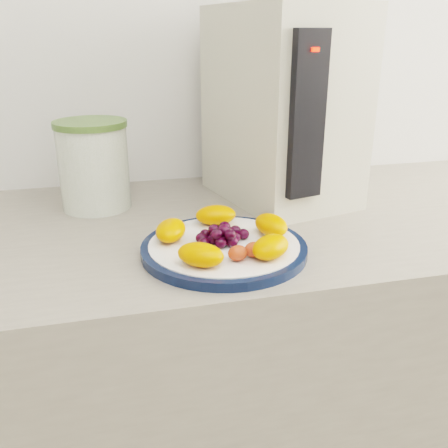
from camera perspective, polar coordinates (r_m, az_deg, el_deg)
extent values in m
cube|color=gray|center=(1.18, 0.45, -20.36)|extent=(3.50, 0.60, 0.90)
cube|color=#7D5E4C|center=(1.20, 0.44, -21.44)|extent=(3.48, 0.58, 0.84)
cylinder|color=#0C1835|center=(0.80, 0.00, -2.85)|extent=(0.26, 0.26, 0.01)
cylinder|color=white|center=(0.80, 0.00, -2.78)|extent=(0.24, 0.24, 0.02)
cylinder|color=#42611A|center=(1.02, -14.63, 6.20)|extent=(0.16, 0.16, 0.16)
cylinder|color=#4D6D30|center=(1.00, -15.09, 11.00)|extent=(0.17, 0.17, 0.01)
cube|color=beige|center=(1.04, 6.62, 13.20)|extent=(0.28, 0.35, 0.38)
cube|color=black|center=(0.88, 9.42, 11.99)|extent=(0.07, 0.04, 0.28)
cube|color=#FF0C05|center=(0.86, 10.36, 19.03)|extent=(0.01, 0.01, 0.01)
ellipsoid|color=#FB6C00|center=(0.83, 5.41, -0.10)|extent=(0.06, 0.08, 0.03)
ellipsoid|color=#FB6C00|center=(0.87, -0.95, 1.04)|extent=(0.07, 0.05, 0.03)
ellipsoid|color=#FB6C00|center=(0.80, -6.10, -0.72)|extent=(0.07, 0.08, 0.03)
ellipsoid|color=#FB6C00|center=(0.72, -2.69, -3.52)|extent=(0.08, 0.08, 0.03)
ellipsoid|color=#FB6C00|center=(0.74, 5.35, -2.62)|extent=(0.08, 0.08, 0.03)
ellipsoid|color=black|center=(0.79, 0.00, -1.68)|extent=(0.02, 0.02, 0.02)
ellipsoid|color=black|center=(0.80, 1.29, -1.56)|extent=(0.02, 0.02, 0.02)
ellipsoid|color=black|center=(0.81, 0.36, -1.18)|extent=(0.02, 0.02, 0.02)
ellipsoid|color=black|center=(0.80, -0.91, -1.23)|extent=(0.02, 0.02, 0.02)
ellipsoid|color=black|center=(0.79, -1.30, -1.81)|extent=(0.02, 0.02, 0.02)
ellipsoid|color=black|center=(0.77, -0.37, -2.14)|extent=(0.02, 0.02, 0.02)
ellipsoid|color=black|center=(0.78, 0.94, -2.01)|extent=(0.02, 0.02, 0.02)
ellipsoid|color=black|center=(0.81, 2.22, -1.16)|extent=(0.02, 0.02, 0.02)
ellipsoid|color=black|center=(0.82, 1.29, -0.79)|extent=(0.02, 0.02, 0.02)
ellipsoid|color=black|center=(0.82, 0.04, -0.69)|extent=(0.02, 0.02, 0.02)
ellipsoid|color=black|center=(0.82, -1.21, -0.81)|extent=(0.02, 0.02, 0.02)
ellipsoid|color=black|center=(0.81, -2.18, -1.17)|extent=(0.02, 0.02, 0.02)
ellipsoid|color=black|center=(0.79, -2.59, -1.62)|extent=(0.02, 0.02, 0.02)
ellipsoid|color=black|center=(0.78, -2.32, -2.18)|extent=(0.02, 0.02, 0.02)
ellipsoid|color=black|center=(0.79, 0.00, -0.78)|extent=(0.02, 0.02, 0.02)
ellipsoid|color=black|center=(0.80, 0.09, -0.33)|extent=(0.02, 0.02, 0.02)
ellipsoid|color=black|center=(0.79, -1.17, -0.63)|extent=(0.02, 0.02, 0.02)
ellipsoid|color=black|center=(0.77, -0.83, -1.17)|extent=(0.02, 0.02, 0.02)
ellipsoid|color=black|center=(0.77, 0.69, -1.21)|extent=(0.02, 0.02, 0.02)
ellipsoid|color=red|center=(0.73, 1.59, -3.34)|extent=(0.03, 0.03, 0.02)
ellipsoid|color=red|center=(0.74, 3.43, -2.94)|extent=(0.03, 0.03, 0.02)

